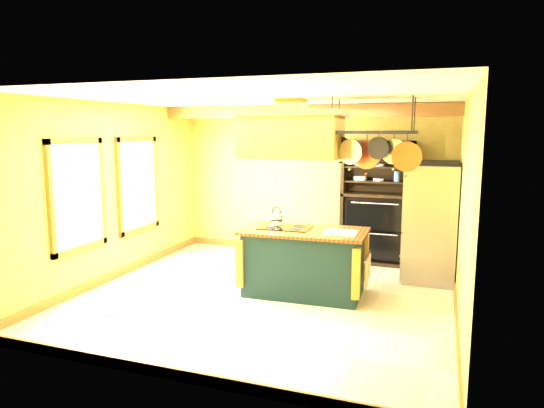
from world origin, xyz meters
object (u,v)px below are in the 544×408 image
Objects in this scene: pot_rack at (374,142)px; refrigerator at (430,224)px; hutch at (377,215)px; kitchen_island at (304,261)px; range_hood at (291,133)px.

pot_rack is 1.95m from refrigerator.
refrigerator is 1.16m from hutch.
range_hood reaches higher than kitchen_island.
pot_rack is at bearing -84.72° from hutch.
refrigerator reaches higher than kitchen_island.
range_hood is at bearing -114.41° from hutch.
kitchen_island is 0.98× the size of refrigerator.
pot_rack reaches higher than refrigerator.
pot_rack is (0.92, -0.00, 1.66)m from kitchen_island.
hutch is (0.73, 2.04, 0.36)m from kitchen_island.
pot_rack is 0.67× the size of refrigerator.
range_hood is 0.67× the size of hutch.
pot_rack is 2.43m from hutch.
refrigerator is at bearing 61.44° from pot_rack.
kitchen_island is at bearing -141.35° from refrigerator.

